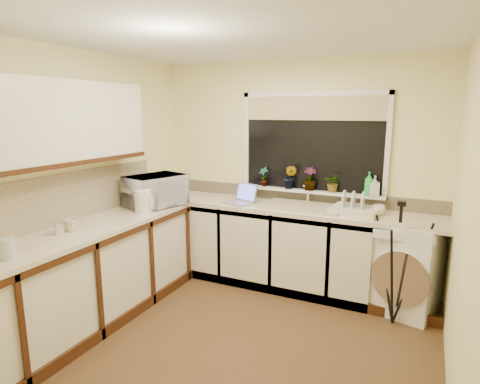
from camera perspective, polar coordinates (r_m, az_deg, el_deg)
name	(u,v)px	position (r m, az deg, el deg)	size (l,w,h in m)	color
floor	(236,338)	(3.64, -0.53, -20.00)	(3.20, 3.20, 0.00)	brown
ceiling	(236,34)	(3.15, -0.61, 21.50)	(3.20, 3.20, 0.00)	white
wall_back	(294,172)	(4.55, 7.71, 2.84)	(3.20, 3.20, 0.00)	#FCF1A8
wall_front	(94,260)	(1.99, -20.01, -9.11)	(3.20, 3.20, 0.00)	#FCF1A8
wall_left	(86,182)	(4.12, -21.01, 1.27)	(3.00, 3.00, 0.00)	#FCF1A8
wall_right	(466,221)	(2.88, 29.44, -3.60)	(3.00, 3.00, 0.00)	#FCF1A8
base_cabinet_back	(257,243)	(4.58, 2.37, -7.28)	(2.55, 0.60, 0.86)	silver
base_cabinet_left	(92,277)	(3.93, -20.27, -11.26)	(0.54, 2.40, 0.86)	silver
worktop_back	(285,208)	(4.34, 6.38, -2.20)	(3.20, 0.60, 0.04)	beige
worktop_left	(88,229)	(3.78, -20.74, -4.95)	(0.60, 2.40, 0.04)	beige
upper_cabinet	(53,123)	(3.65, -25.03, 8.83)	(0.28, 1.90, 0.70)	silver
splashback_left	(62,199)	(3.94, -23.92, -0.90)	(0.02, 2.40, 0.45)	beige
splashback_back	(293,194)	(4.59, 7.58, -0.33)	(3.20, 0.02, 0.14)	beige
window_glass	(312,144)	(4.45, 10.24, 6.77)	(1.50, 0.02, 1.00)	black
window_blind	(313,108)	(4.41, 10.33, 11.61)	(1.50, 0.02, 0.25)	tan
windowsill	(309,191)	(4.46, 9.82, 0.12)	(1.60, 0.14, 0.03)	white
sink	(303,206)	(4.27, 8.93, -2.03)	(0.82, 0.46, 0.03)	tan
faucet	(308,193)	(4.42, 9.63, -0.18)	(0.03, 0.03, 0.24)	silver
washing_machine	(402,265)	(4.24, 22.05, -9.55)	(0.62, 0.60, 0.88)	white
laptop	(242,198)	(4.43, 0.25, -0.84)	(0.37, 0.36, 0.21)	#9A9AA1
kettle	(143,201)	(4.13, -13.58, -1.30)	(0.17, 0.17, 0.22)	silver
dish_rack	(355,210)	(4.13, 16.02, -2.53)	(0.45, 0.34, 0.07)	beige
tripod	(397,264)	(3.86, 21.36, -9.50)	(0.56, 0.56, 1.14)	black
glass_jug	(7,249)	(3.20, -30.14, -7.00)	(0.10, 0.10, 0.15)	#B6BCC1
steel_jar	(59,228)	(3.63, -24.27, -4.66)	(0.08, 0.08, 0.11)	silver
microwave	(156,191)	(4.36, -11.88, 0.17)	(0.60, 0.40, 0.33)	white
plant_a	(264,177)	(4.59, 3.38, 2.19)	(0.12, 0.08, 0.22)	#999999
plant_b	(290,177)	(4.46, 7.12, 2.10)	(0.14, 0.12, 0.26)	#999999
plant_c	(310,179)	(4.42, 9.88, 1.86)	(0.14, 0.14, 0.25)	#999999
plant_d	(333,183)	(4.37, 13.11, 1.29)	(0.18, 0.16, 0.20)	#999999
soap_bottle_green	(369,184)	(4.30, 17.81, 1.15)	(0.09, 0.09, 0.24)	green
soap_bottle_clear	(375,186)	(4.28, 18.56, 0.83)	(0.09, 0.10, 0.21)	#999999
cup_back	(379,210)	(4.16, 19.06, -2.41)	(0.12, 0.12, 0.10)	white
cup_left	(71,225)	(3.68, -22.85, -4.39)	(0.11, 0.11, 0.10)	beige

